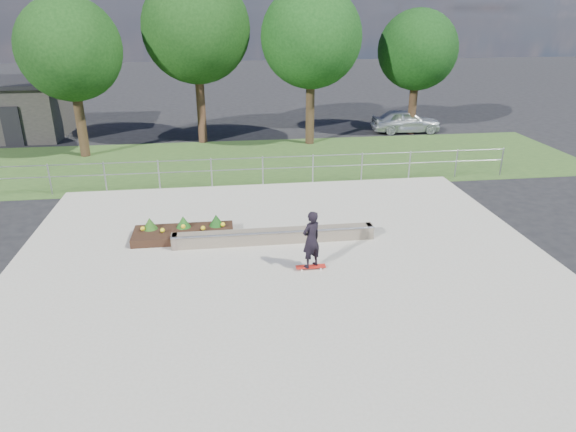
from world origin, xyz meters
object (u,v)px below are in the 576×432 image
Objects in this scene: grind_ledge at (274,236)px; skateboarder at (311,240)px; parked_car at (406,121)px; planter_bed at (184,232)px.

skateboarder reaches higher than grind_ledge.
skateboarder is 0.43× the size of parked_car.
planter_bed is 4.36m from skateboarder.
skateboarder reaches higher than parked_car.
grind_ledge is 2.79m from planter_bed.
planter_bed is 1.81× the size of skateboarder.
grind_ledge is 3.62× the size of skateboarder.
planter_bed reaches higher than grind_ledge.
grind_ledge is 2.00× the size of planter_bed.
parked_car is (8.18, 15.63, -0.27)m from skateboarder.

